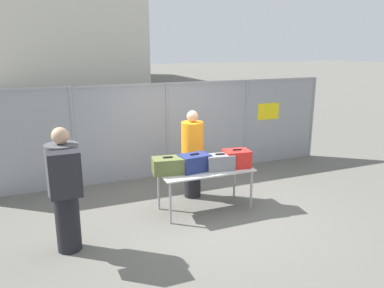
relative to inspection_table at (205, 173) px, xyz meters
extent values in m
plane|color=#605E56|center=(0.00, -0.08, -0.67)|extent=(120.00, 120.00, 0.00)
cylinder|color=gray|center=(-1.97, 2.00, 0.36)|extent=(0.07, 0.07, 2.06)
cylinder|color=gray|center=(0.00, 2.00, 0.36)|extent=(0.07, 0.07, 2.06)
cylinder|color=gray|center=(1.98, 2.00, 0.36)|extent=(0.07, 0.07, 2.06)
cylinder|color=gray|center=(3.95, 2.00, 0.36)|extent=(0.07, 0.07, 2.06)
cube|color=gray|center=(0.00, 2.00, 0.36)|extent=(7.90, 0.01, 2.06)
cube|color=gray|center=(0.00, 2.00, 1.36)|extent=(7.90, 0.04, 0.04)
cube|color=yellow|center=(2.60, 1.99, 0.61)|extent=(0.60, 0.01, 0.40)
cube|color=#B2B2AD|center=(0.00, 0.00, 0.05)|extent=(1.63, 0.73, 0.02)
cylinder|color=#99999E|center=(-0.76, -0.31, -0.32)|extent=(0.04, 0.04, 0.71)
cylinder|color=#99999E|center=(0.76, -0.31, -0.32)|extent=(0.04, 0.04, 0.71)
cylinder|color=#99999E|center=(-0.76, 0.31, -0.32)|extent=(0.04, 0.04, 0.71)
cylinder|color=#99999E|center=(0.76, 0.31, -0.32)|extent=(0.04, 0.04, 0.71)
cube|color=#566033|center=(-0.66, 0.07, 0.19)|extent=(0.56, 0.43, 0.27)
cube|color=black|center=(-0.66, 0.07, 0.34)|extent=(0.16, 0.05, 0.02)
cube|color=navy|center=(-0.20, 0.02, 0.20)|extent=(0.54, 0.40, 0.28)
cube|color=black|center=(-0.20, 0.02, 0.36)|extent=(0.16, 0.04, 0.02)
cube|color=slate|center=(0.24, -0.09, 0.19)|extent=(0.51, 0.35, 0.27)
cube|color=black|center=(0.24, -0.09, 0.34)|extent=(0.16, 0.05, 0.02)
cube|color=red|center=(0.58, -0.07, 0.21)|extent=(0.48, 0.40, 0.30)
cube|color=black|center=(0.58, -0.07, 0.37)|extent=(0.16, 0.05, 0.02)
cylinder|color=black|center=(-2.34, -0.51, -0.25)|extent=(0.33, 0.33, 0.84)
cylinder|color=#4C4C51|center=(-2.34, -0.51, 0.52)|extent=(0.44, 0.44, 0.70)
sphere|color=tan|center=(-2.34, -0.51, 0.99)|extent=(0.23, 0.23, 0.23)
cube|color=#232328|center=(-2.34, -0.85, 0.56)|extent=(0.40, 0.24, 0.59)
cylinder|color=black|center=(0.03, 0.64, -0.28)|extent=(0.31, 0.31, 0.79)
cylinder|color=orange|center=(0.03, 0.64, 0.45)|extent=(0.41, 0.41, 0.66)
sphere|color=tan|center=(0.03, 0.64, 0.89)|extent=(0.22, 0.22, 0.22)
cube|color=#B2B2B7|center=(2.57, 4.18, -0.26)|extent=(3.04, 1.25, 0.52)
sphere|color=black|center=(2.03, 3.50, -0.40)|extent=(0.54, 0.54, 0.54)
sphere|color=black|center=(2.03, 4.86, -0.40)|extent=(0.54, 0.54, 0.54)
cylinder|color=#59595B|center=(0.51, 4.18, -0.47)|extent=(1.07, 0.06, 0.06)
cube|color=beige|center=(-0.15, 29.72, 2.78)|extent=(12.01, 13.51, 6.90)
camera|label=1|loc=(-2.59, -5.59, 2.11)|focal=35.00mm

